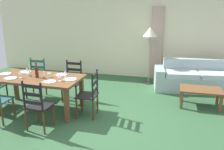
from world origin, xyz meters
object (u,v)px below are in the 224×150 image
dining_chair_far_right (73,81)px  wine_bottle (37,72)px  dining_chair_far_left (36,78)px  wine_glass_far_right (65,72)px  dining_chair_near_right (38,106)px  dining_table (37,81)px  wine_glass_near_left (20,73)px  couch (197,79)px  dining_chair_head_east (89,94)px  coffee_cup_primary (49,75)px  wine_glass_near_right (59,76)px  wine_glass_far_left (27,69)px  standing_lamp (150,35)px  coffee_table (201,92)px

dining_chair_far_right → wine_bottle: bearing=-121.0°
dining_chair_far_left → wine_glass_far_right: dining_chair_far_left is taller
dining_chair_near_right → dining_chair_far_left: size_ratio=1.00×
dining_table → wine_bottle: 0.21m
wine_glass_near_left → dining_chair_far_right: bearing=48.0°
wine_bottle → couch: size_ratio=0.13×
dining_chair_head_east → dining_table: bearing=179.7°
couch → wine_glass_near_left: bearing=-146.6°
dining_chair_far_left → wine_bottle: (0.52, -0.74, 0.39)m
wine_glass_far_right → couch: bearing=37.7°
coffee_cup_primary → couch: size_ratio=0.04×
wine_glass_near_right → wine_glass_far_left: 0.97m
dining_table → coffee_cup_primary: size_ratio=21.11×
dining_table → dining_chair_head_east: bearing=-0.3°
wine_glass_near_right → couch: 3.79m
wine_glass_far_right → dining_chair_near_right: bearing=-97.8°
dining_table → wine_glass_far_right: bearing=12.3°
couch → coffee_cup_primary: bearing=-144.4°
dining_table → dining_chair_far_left: size_ratio=1.98×
dining_chair_far_right → couch: bearing=28.4°
dining_chair_far_right → dining_chair_head_east: same height
dining_chair_far_right → coffee_cup_primary: bearing=-108.0°
dining_table → couch: 4.15m
dining_chair_head_east → standing_lamp: size_ratio=0.59×
dining_table → wine_glass_near_right: size_ratio=11.80×
dining_table → standing_lamp: size_ratio=1.16×
dining_chair_head_east → wine_glass_far_left: dining_chair_head_east is taller
dining_chair_head_east → standing_lamp: (0.91, 2.51, 0.93)m
wine_glass_near_right → couch: bearing=41.0°
coffee_cup_primary → standing_lamp: 3.12m
dining_chair_near_right → wine_bottle: wine_bottle is taller
wine_glass_far_right → coffee_table: wine_glass_far_right is taller
wine_glass_far_right → standing_lamp: bearing=57.9°
dining_chair_far_left → wine_glass_far_left: dining_chair_far_left is taller
wine_bottle → wine_glass_far_left: wine_bottle is taller
wine_glass_far_right → standing_lamp: (1.48, 2.37, 0.55)m
coffee_table → coffee_cup_primary: bearing=-161.5°
dining_chair_far_left → standing_lamp: 3.27m
dining_chair_head_east → couch: 3.24m
coffee_cup_primary → standing_lamp: bearing=53.3°
wine_glass_near_right → couch: wine_glass_near_right is taller
dining_table → wine_glass_far_right: 0.65m
wine_bottle → dining_chair_far_left: bearing=124.9°
dining_chair_far_right → wine_glass_far_left: dining_chair_far_right is taller
dining_chair_far_left → dining_chair_head_east: same height
wine_glass_far_left → standing_lamp: size_ratio=0.10×
coffee_cup_primary → dining_chair_far_left: bearing=138.6°
wine_bottle → wine_glass_near_right: 0.58m
wine_glass_near_left → wine_glass_far_right: same height
dining_table → wine_glass_near_left: (-0.30, -0.14, 0.20)m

